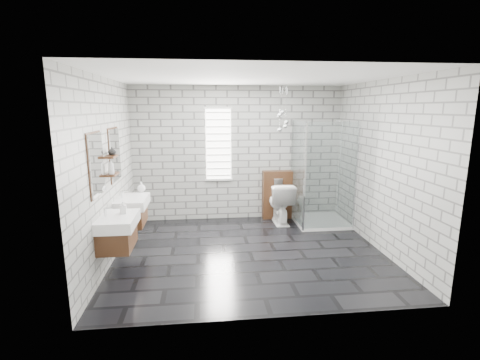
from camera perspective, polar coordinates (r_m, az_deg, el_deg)
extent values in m
cube|color=black|center=(5.70, 1.61, -11.80)|extent=(4.20, 3.60, 0.02)
cube|color=white|center=(5.24, 1.78, 16.61)|extent=(4.20, 3.60, 0.02)
cube|color=#A6A6A1|center=(7.08, -0.31, 4.31)|extent=(4.20, 0.02, 2.70)
cube|color=#A6A6A1|center=(3.56, 5.67, -3.19)|extent=(4.20, 0.02, 2.70)
cube|color=#A6A6A1|center=(5.43, -20.93, 1.28)|extent=(0.02, 3.60, 2.70)
cube|color=#A6A6A1|center=(5.97, 22.21, 2.05)|extent=(0.02, 3.60, 2.70)
cube|color=#482916|center=(5.03, -19.49, -8.87)|extent=(0.42, 0.62, 0.30)
cube|color=silver|center=(4.98, -17.25, -8.57)|extent=(0.02, 0.35, 0.01)
cube|color=white|center=(4.96, -19.38, -6.43)|extent=(0.47, 0.70, 0.15)
cylinder|color=silver|center=(4.96, -21.24, -4.93)|extent=(0.04, 0.04, 0.12)
cylinder|color=silver|center=(4.93, -20.72, -4.38)|extent=(0.10, 0.02, 0.02)
cube|color=white|center=(4.84, -22.51, 2.36)|extent=(0.03, 0.55, 0.80)
cube|color=#482916|center=(4.84, -22.64, 2.35)|extent=(0.01, 0.59, 0.84)
cube|color=#482916|center=(5.94, -17.37, -5.58)|extent=(0.42, 0.62, 0.30)
cube|color=silver|center=(5.90, -15.47, -5.29)|extent=(0.02, 0.35, 0.01)
cube|color=white|center=(5.88, -17.26, -3.48)|extent=(0.47, 0.70, 0.15)
cylinder|color=silver|center=(5.88, -18.82, -2.23)|extent=(0.04, 0.04, 0.12)
cylinder|color=silver|center=(5.85, -18.38, -1.74)|extent=(0.10, 0.02, 0.02)
cube|color=white|center=(5.78, -19.84, 3.94)|extent=(0.03, 0.55, 0.80)
cube|color=#482916|center=(5.78, -19.96, 3.94)|extent=(0.01, 0.59, 0.84)
cube|color=#482916|center=(5.37, -20.22, 0.89)|extent=(0.14, 0.30, 0.03)
cube|color=#482916|center=(5.33, -20.41, 3.63)|extent=(0.14, 0.30, 0.03)
cube|color=white|center=(7.00, -3.57, 5.86)|extent=(0.50, 0.02, 1.40)
cube|color=silver|center=(6.95, -3.64, 11.76)|extent=(0.56, 0.04, 0.04)
cube|color=silver|center=(7.10, -3.49, 0.05)|extent=(0.56, 0.04, 0.04)
cube|color=silver|center=(7.07, -3.49, 0.76)|extent=(0.48, 0.01, 0.02)
cube|color=silver|center=(7.05, -3.51, 1.88)|extent=(0.48, 0.01, 0.02)
cube|color=silver|center=(7.03, -3.52, 3.00)|extent=(0.48, 0.01, 0.02)
cube|color=silver|center=(7.01, -3.54, 4.13)|extent=(0.48, 0.01, 0.02)
cube|color=silver|center=(6.99, -3.55, 5.27)|extent=(0.48, 0.01, 0.02)
cube|color=silver|center=(6.98, -3.57, 6.41)|extent=(0.48, 0.01, 0.02)
cube|color=silver|center=(6.96, -3.58, 7.56)|extent=(0.48, 0.01, 0.02)
cube|color=silver|center=(6.96, -3.60, 8.71)|extent=(0.48, 0.01, 0.02)
cube|color=silver|center=(6.95, -3.61, 9.86)|extent=(0.48, 0.01, 0.03)
cube|color=silver|center=(6.95, -3.63, 11.02)|extent=(0.48, 0.01, 0.03)
cube|color=#482916|center=(7.26, 6.09, -2.41)|extent=(0.60, 0.20, 1.00)
cube|color=silver|center=(7.09, 6.32, -0.26)|extent=(0.18, 0.01, 0.12)
cube|color=white|center=(7.23, 12.93, -6.58)|extent=(1.00, 1.00, 0.06)
cube|color=silver|center=(6.53, 14.72, 0.46)|extent=(1.00, 0.01, 2.00)
cube|color=silver|center=(6.84, 9.43, 1.18)|extent=(0.01, 1.00, 2.00)
cube|color=silver|center=(6.38, 10.60, 0.37)|extent=(0.03, 0.03, 2.00)
cube|color=silver|center=(6.72, 18.55, 0.53)|extent=(0.03, 0.03, 2.00)
cylinder|color=silver|center=(7.31, 16.07, 2.11)|extent=(0.02, 0.02, 1.80)
cylinder|color=silver|center=(7.19, 15.89, 9.35)|extent=(0.14, 0.14, 0.02)
sphere|color=silver|center=(6.64, 6.46, 10.53)|extent=(0.09, 0.09, 0.09)
cylinder|color=silver|center=(6.64, 6.52, 13.17)|extent=(0.01, 0.01, 0.52)
sphere|color=silver|center=(6.72, 7.43, 8.74)|extent=(0.09, 0.09, 0.09)
cylinder|color=silver|center=(6.72, 7.52, 12.24)|extent=(0.01, 0.01, 0.73)
sphere|color=silver|center=(6.80, 6.94, 11.01)|extent=(0.09, 0.09, 0.09)
cylinder|color=silver|center=(6.80, 7.00, 13.36)|extent=(0.01, 0.01, 0.47)
sphere|color=silver|center=(6.72, 6.52, 8.22)|extent=(0.09, 0.09, 0.09)
cylinder|color=silver|center=(6.71, 6.61, 11.99)|extent=(0.01, 0.01, 0.79)
sphere|color=silver|center=(6.80, 7.61, 9.41)|extent=(0.09, 0.09, 0.09)
cylinder|color=silver|center=(6.80, 7.70, 12.55)|extent=(0.01, 0.01, 0.65)
imported|color=white|center=(7.01, 6.56, -3.67)|extent=(0.46, 0.81, 0.82)
imported|color=#B2B2B2|center=(5.00, -18.63, -4.26)|extent=(0.09, 0.09, 0.18)
imported|color=#B2B2B2|center=(6.19, -15.89, -1.08)|extent=(0.18, 0.18, 0.18)
imported|color=#B2B2B2|center=(5.27, -20.41, 2.09)|extent=(0.09, 0.09, 0.22)
imported|color=#B2B2B2|center=(5.36, -20.25, 4.48)|extent=(0.14, 0.14, 0.12)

